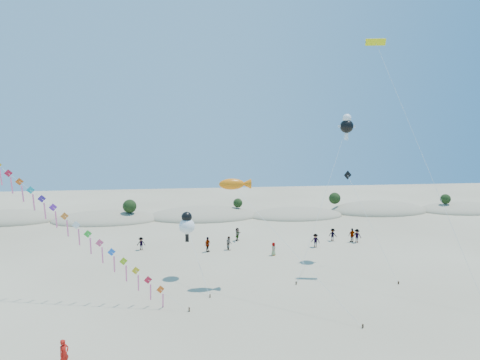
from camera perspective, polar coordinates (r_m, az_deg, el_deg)
name	(u,v)px	position (r m, az deg, el deg)	size (l,w,h in m)	color
dune_ridge	(209,216)	(69.31, -4.36, -5.14)	(145.30, 11.49, 5.57)	tan
kite_train	(21,183)	(40.24, -28.74, -0.43)	(27.75, 10.76, 19.81)	#3F2D1E
fish_kite	(235,184)	(37.58, -0.66, -0.61)	(10.05, 10.53, 10.27)	#3F2D1E
cartoon_kite_low	(187,224)	(40.68, -7.57, -6.27)	(2.82, 6.38, 6.69)	#3F2D1E
cartoon_kite_high	(347,125)	(47.40, 14.93, 7.57)	(8.84, 8.72, 16.61)	#3F2D1E
parafoil_kite	(378,49)	(44.96, 19.07, 17.22)	(5.63, 12.95, 24.06)	#3F2D1E
dark_kite	(360,200)	(44.54, 16.64, -2.80)	(3.12, 7.22, 10.38)	#3F2D1E
flyer_foreground	(64,354)	(29.32, -23.74, -21.69)	(0.67, 0.44, 1.83)	#B5150E
beachgoers	(277,239)	(52.32, 5.34, -8.34)	(29.15, 8.12, 1.85)	slate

